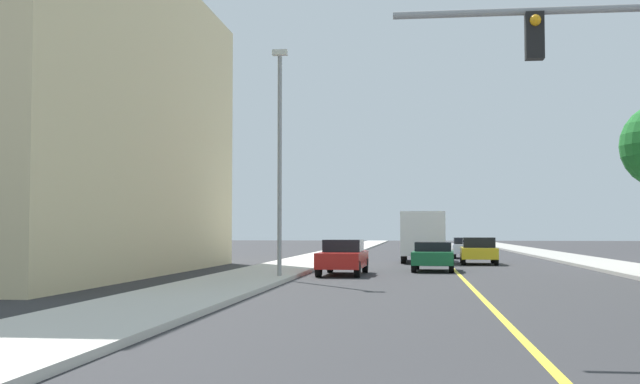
# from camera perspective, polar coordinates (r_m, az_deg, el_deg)

# --- Properties ---
(ground) EXTENTS (192.00, 192.00, 0.00)m
(ground) POSITION_cam_1_polar(r_m,az_deg,el_deg) (46.92, 9.09, -4.98)
(ground) COLOR #2D2D30
(sidewalk_left) EXTENTS (3.28, 168.00, 0.15)m
(sidewalk_left) POSITION_cam_1_polar(r_m,az_deg,el_deg) (47.29, -0.58, -4.91)
(sidewalk_left) COLOR beige
(sidewalk_left) RESTS_ON ground
(sidewalk_right) EXTENTS (3.28, 168.00, 0.15)m
(sidewalk_right) POSITION_cam_1_polar(r_m,az_deg,el_deg) (47.87, 18.64, -4.74)
(sidewalk_right) COLOR #9E9B93
(sidewalk_right) RESTS_ON ground
(lane_marking_center) EXTENTS (0.16, 144.00, 0.01)m
(lane_marking_center) POSITION_cam_1_polar(r_m,az_deg,el_deg) (46.92, 9.09, -4.98)
(lane_marking_center) COLOR yellow
(lane_marking_center) RESTS_ON ground
(building_left_near) EXTENTS (13.92, 23.15, 12.85)m
(building_left_near) POSITION_cam_1_polar(r_m,az_deg,el_deg) (35.97, -21.58, 4.76)
(building_left_near) COLOR beige
(building_left_near) RESTS_ON ground
(street_lamp) EXTENTS (0.56, 0.28, 8.43)m
(street_lamp) POSITION_cam_1_polar(r_m,az_deg,el_deg) (29.49, -2.92, 3.00)
(street_lamp) COLOR gray
(street_lamp) RESTS_ON sidewalk_left
(car_red) EXTENTS (1.84, 4.60, 1.45)m
(car_red) POSITION_cam_1_polar(r_m,az_deg,el_deg) (32.58, 1.67, -4.70)
(car_red) COLOR red
(car_red) RESTS_ON ground
(car_green) EXTENTS (1.98, 3.94, 1.31)m
(car_green) POSITION_cam_1_polar(r_m,az_deg,el_deg) (35.87, 8.17, -4.57)
(car_green) COLOR #196638
(car_green) RESTS_ON ground
(car_yellow) EXTENTS (2.03, 4.11, 1.45)m
(car_yellow) POSITION_cam_1_polar(r_m,az_deg,el_deg) (43.58, 11.36, -4.14)
(car_yellow) COLOR gold
(car_yellow) RESTS_ON ground
(car_white) EXTENTS (1.90, 3.94, 1.36)m
(car_white) POSITION_cam_1_polar(r_m,az_deg,el_deg) (52.93, 10.49, -3.93)
(car_white) COLOR white
(car_white) RESTS_ON ground
(delivery_truck) EXTENTS (2.41, 7.09, 2.85)m
(delivery_truck) POSITION_cam_1_polar(r_m,az_deg,el_deg) (45.78, 7.39, -3.12)
(delivery_truck) COLOR #194799
(delivery_truck) RESTS_ON ground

